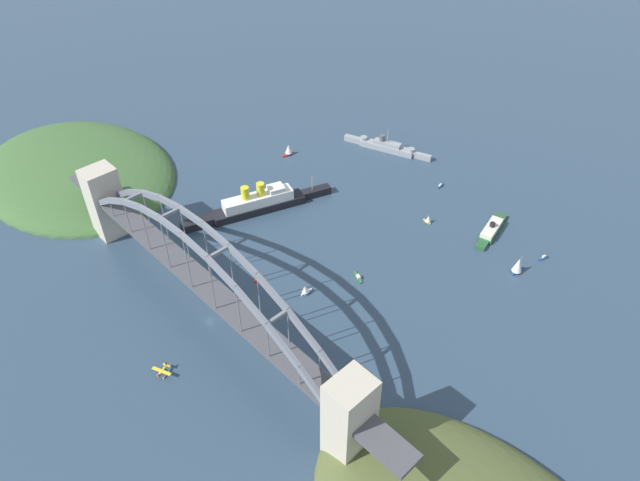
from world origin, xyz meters
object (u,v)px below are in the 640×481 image
harbor_ferry_steamer (491,229)px  small_boat_6 (428,219)px  small_boat_1 (440,186)px  small_boat_3 (289,149)px  seaplane_taxiing_near_bridge (163,371)px  small_boat_2 (358,277)px  small_boat_5 (543,258)px  harbor_arch_bridge (203,285)px  naval_cruiser (386,146)px  ocean_liner (258,203)px  small_boat_4 (518,265)px  channel_marker_buoy (256,281)px  small_boat_0 (305,289)px

harbor_ferry_steamer → small_boat_6: bearing=-147.8°
small_boat_1 → small_boat_3: size_ratio=0.81×
harbor_ferry_steamer → small_boat_6: (-32.64, -20.51, 0.70)m
seaplane_taxiing_near_bridge → small_boat_6: bearing=85.6°
harbor_ferry_steamer → small_boat_2: 93.01m
small_boat_5 → small_boat_6: 70.79m
small_boat_2 → small_boat_3: 138.62m
harbor_arch_bridge → naval_cruiser: (-48.91, 193.70, -22.44)m
ocean_liner → small_boat_4: (145.92, 69.00, -0.20)m
small_boat_2 → harbor_arch_bridge: bearing=-111.8°
small_boat_5 → channel_marker_buoy: bearing=-126.9°
small_boat_6 → seaplane_taxiing_near_bridge: bearing=-94.4°
harbor_arch_bridge → seaplane_taxiing_near_bridge: harbor_arch_bridge is taller
harbor_arch_bridge → small_boat_6: harbor_arch_bridge is taller
small_boat_6 → channel_marker_buoy: size_ratio=2.25×
naval_cruiser → small_boat_5: 145.68m
small_boat_4 → harbor_ferry_steamer: bearing=145.9°
seaplane_taxiing_near_bridge → small_boat_0: (7.05, 84.37, 1.39)m
ocean_liner → harbor_ferry_steamer: size_ratio=2.45×
harbor_ferry_steamer → seaplane_taxiing_near_bridge: 207.82m
small_boat_2 → small_boat_3: (-125.61, 58.53, 3.39)m
harbor_arch_bridge → small_boat_2: size_ratio=27.49×
ocean_liner → small_boat_3: (-38.13, 59.35, -1.50)m
small_boat_2 → channel_marker_buoy: (-37.05, -43.44, 0.36)m
small_boat_1 → small_boat_6: 42.35m
small_boat_1 → small_boat_6: small_boat_6 is taller
harbor_arch_bridge → small_boat_6: size_ratio=42.46×
ocean_liner → seaplane_taxiing_near_bridge: (69.00, -113.08, -3.72)m
small_boat_2 → ocean_liner: bearing=-179.5°
harbor_ferry_steamer → seaplane_taxiing_near_bridge: size_ratio=3.98×
small_boat_5 → small_boat_4: bearing=-102.1°
ocean_liner → small_boat_6: bearing=39.6°
seaplane_taxiing_near_bridge → small_boat_2: size_ratio=1.04×
harbor_arch_bridge → channel_marker_buoy: (-5.59, 35.18, -24.38)m
ocean_liner → seaplane_taxiing_near_bridge: size_ratio=9.78×
naval_cruiser → small_boat_5: size_ratio=9.48×
harbor_arch_bridge → small_boat_3: 167.72m
seaplane_taxiing_near_bridge → harbor_arch_bridge: bearing=110.2°
small_boat_3 → channel_marker_buoy: (88.56, -101.97, -3.03)m
small_boat_5 → channel_marker_buoy: size_ratio=2.52×
seaplane_taxiing_near_bridge → small_boat_4: size_ratio=0.85×
small_boat_2 → small_boat_4: size_ratio=0.81×
small_boat_1 → small_boat_4: 90.12m
small_boat_5 → harbor_ferry_steamer: bearing=-178.2°
small_boat_3 → small_boat_6: bearing=4.5°
naval_cruiser → channel_marker_buoy: (43.31, -158.52, -1.94)m
small_boat_0 → small_boat_6: 97.85m
small_boat_1 → small_boat_5: small_boat_5 is taller
small_boat_1 → channel_marker_buoy: 149.95m
seaplane_taxiing_near_bridge → channel_marker_buoy: 72.87m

